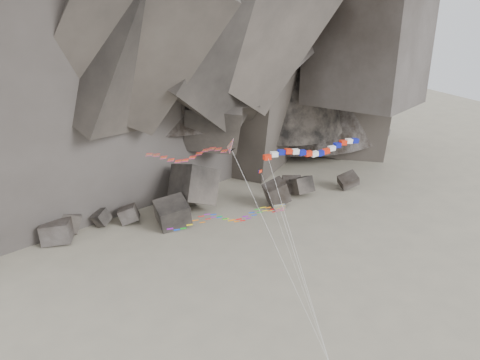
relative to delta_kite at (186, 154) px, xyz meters
name	(u,v)px	position (x,y,z in m)	size (l,w,h in m)	color
ground	(275,325)	(9.98, -1.64, -23.18)	(260.00, 260.00, 0.00)	gray
boulder_field	(137,214)	(-0.53, 31.72, -20.87)	(78.66, 18.08, 10.17)	#47423F
delta_kite	(186,154)	(0.00, 0.00, 0.00)	(16.01, 12.18, 22.88)	red
banner_kite	(314,150)	(13.98, -1.71, -0.84)	(12.23, 10.37, 21.36)	red
parafoil_kite	(222,217)	(2.98, -2.25, -6.69)	(14.91, 9.46, 15.41)	gold
pennant_kite	(276,216)	(9.21, -2.55, -7.50)	(3.46, 11.61, 18.54)	red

